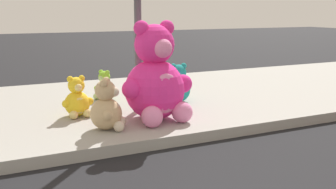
{
  "coord_description": "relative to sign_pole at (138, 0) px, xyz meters",
  "views": [
    {
      "loc": [
        -1.12,
        -1.2,
        1.7
      ],
      "look_at": [
        1.13,
        3.6,
        0.55
      ],
      "focal_mm": 41.68,
      "sensor_mm": 36.0,
      "label": 1
    }
  ],
  "objects": [
    {
      "name": "sign_pole",
      "position": [
        0.0,
        0.0,
        0.0
      ],
      "size": [
        0.56,
        0.11,
        3.2
      ],
      "color": "#4C4C51",
      "rests_on": "sidewalk"
    },
    {
      "name": "plush_tan",
      "position": [
        -0.73,
        -0.76,
        -1.42
      ],
      "size": [
        0.49,
        0.49,
        0.69
      ],
      "color": "tan",
      "rests_on": "sidewalk"
    },
    {
      "name": "sidewalk",
      "position": [
        -1.0,
        0.8,
        -1.77
      ],
      "size": [
        28.0,
        4.4,
        0.15
      ],
      "primitive_type": "cube",
      "color": "#9E9B93",
      "rests_on": "ground_plane"
    },
    {
      "name": "plush_white",
      "position": [
        0.52,
        0.92,
        -1.47
      ],
      "size": [
        0.41,
        0.41,
        0.58
      ],
      "color": "white",
      "rests_on": "sidewalk"
    },
    {
      "name": "plush_yellow",
      "position": [
        -0.95,
        0.06,
        -1.45
      ],
      "size": [
        0.47,
        0.42,
        0.61
      ],
      "color": "yellow",
      "rests_on": "sidewalk"
    },
    {
      "name": "plush_teal",
      "position": [
        0.83,
        0.29,
        -1.43
      ],
      "size": [
        0.52,
        0.46,
        0.67
      ],
      "color": "teal",
      "rests_on": "sidewalk"
    },
    {
      "name": "plush_pink_large",
      "position": [
        0.04,
        -0.59,
        -1.13
      ],
      "size": [
        1.09,
        0.97,
        1.41
      ],
      "color": "#F22D93",
      "rests_on": "sidewalk"
    },
    {
      "name": "plush_lime",
      "position": [
        -0.27,
        1.03,
        -1.49
      ],
      "size": [
        0.37,
        0.36,
        0.52
      ],
      "color": "#8CD133",
      "rests_on": "sidewalk"
    }
  ]
}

